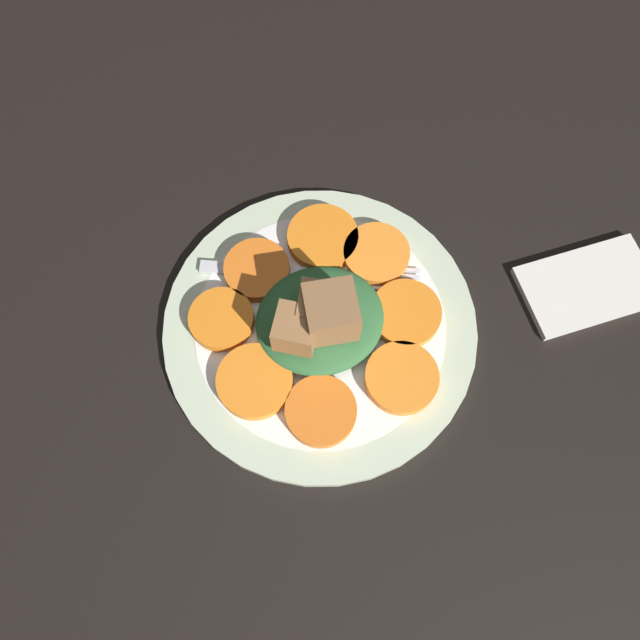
{
  "coord_description": "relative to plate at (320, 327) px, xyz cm",
  "views": [
    {
      "loc": [
        5.87,
        18.76,
        54.19
      ],
      "look_at": [
        0.0,
        0.0,
        4.1
      ],
      "focal_mm": 35.0,
      "sensor_mm": 36.0,
      "label": 1
    }
  ],
  "objects": [
    {
      "name": "carrot_slice_2",
      "position": [
        6.83,
        3.49,
        1.19
      ],
      "size": [
        6.43,
        6.43,
        1.22
      ],
      "primitive_type": "cylinder",
      "color": "orange",
      "rests_on": "plate"
    },
    {
      "name": "carrot_slice_7",
      "position": [
        -2.71,
        -7.82,
        1.19
      ],
      "size": [
        6.53,
        6.53,
        1.22
      ],
      "primitive_type": "cylinder",
      "color": "orange",
      "rests_on": "plate"
    },
    {
      "name": "carrot_slice_1",
      "position": [
        8.12,
        -2.78,
        1.19
      ],
      "size": [
        5.68,
        5.68,
        1.22
      ],
      "primitive_type": "cylinder",
      "color": "orange",
      "rests_on": "plate"
    },
    {
      "name": "napkin",
      "position": [
        -24.56,
        3.47,
        -0.12
      ],
      "size": [
        12.04,
        7.22,
        0.8
      ],
      "color": "silver",
      "rests_on": "table_slab"
    },
    {
      "name": "table_slab",
      "position": [
        0.0,
        0.0,
        -1.52
      ],
      "size": [
        120.0,
        120.0,
        2.0
      ],
      "primitive_type": "cube",
      "color": "black",
      "rests_on": "ground"
    },
    {
      "name": "carrot_slice_4",
      "position": [
        -5.03,
        6.89,
        1.19
      ],
      "size": [
        6.23,
        6.23,
        1.22
      ],
      "primitive_type": "cylinder",
      "color": "orange",
      "rests_on": "plate"
    },
    {
      "name": "plate",
      "position": [
        0.0,
        0.0,
        0.0
      ],
      "size": [
        27.71,
        27.71,
        1.05
      ],
      "color": "beige",
      "rests_on": "table_slab"
    },
    {
      "name": "carrot_slice_3",
      "position": [
        2.3,
        7.57,
        1.19
      ],
      "size": [
        5.95,
        5.95,
        1.22
      ],
      "primitive_type": "cylinder",
      "color": "orange",
      "rests_on": "plate"
    },
    {
      "name": "carrot_slice_5",
      "position": [
        -7.38,
        1.51,
        1.19
      ],
      "size": [
        6.19,
        6.19,
        1.22
      ],
      "primitive_type": "cylinder",
      "color": "orange",
      "rests_on": "plate"
    },
    {
      "name": "carrot_slice_0",
      "position": [
        3.93,
        -6.45,
        1.19
      ],
      "size": [
        5.93,
        5.93,
        1.22
      ],
      "primitive_type": "cylinder",
      "color": "orange",
      "rests_on": "plate"
    },
    {
      "name": "fork",
      "position": [
        -1.02,
        -4.7,
        0.78
      ],
      "size": [
        19.17,
        8.95,
        0.4
      ],
      "rotation": [
        0.0,
        0.0,
        -0.38
      ],
      "color": "silver",
      "rests_on": "plate"
    },
    {
      "name": "center_pile",
      "position": [
        0.11,
        0.27,
        2.81
      ],
      "size": [
        11.22,
        10.1,
        6.38
      ],
      "color": "#2D6033",
      "rests_on": "plate"
    },
    {
      "name": "carrot_slice_6",
      "position": [
        -6.84,
        -4.75,
        1.19
      ],
      "size": [
        6.03,
        6.03,
        1.22
      ],
      "primitive_type": "cylinder",
      "color": "orange",
      "rests_on": "plate"
    }
  ]
}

